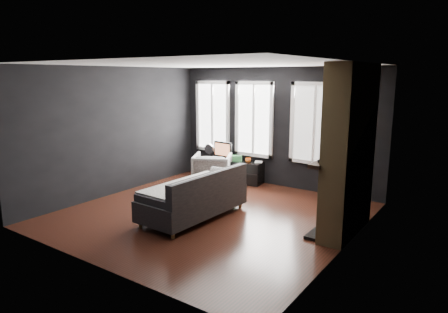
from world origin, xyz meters
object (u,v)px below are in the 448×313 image
Objects in this scene: book at (255,157)px; mantel_vase at (343,147)px; media_console at (233,170)px; monitor at (223,149)px; armchair at (212,168)px; sofa at (193,193)px; mug at (248,160)px.

book is 2.86m from mantel_vase.
media_console is 0.57m from monitor.
armchair is 1.55× the size of monitor.
sofa is 2.44× the size of armchair.
sofa is 8.58× the size of book.
mantel_vase is (2.59, -1.16, 0.74)m from mug.
media_console is (0.12, 0.68, -0.16)m from armchair.
mug is 0.17m from book.
sofa is at bearing -60.02° from monitor.
media_console is 6.25× the size of book.
media_console is 3.43m from mantel_vase.
mantel_vase is at bearing -12.63° from monitor.
book reaches higher than mug.
media_console is at bearing -172.14° from book.
monitor is 2.80× the size of mantel_vase.
media_console is at bearing 110.19° from sofa.
monitor is at bearing 115.91° from sofa.
armchair is 3.52× the size of book.
book is (0.82, 0.14, -0.12)m from monitor.
monitor is 2.27× the size of book.
monitor is at bearing -170.50° from book.
monitor is at bearing 161.06° from mantel_vase.
media_console is at bearing 19.25° from monitor.
monitor is 3.96× the size of mug.
mantel_vase is (3.29, -1.13, 0.57)m from monitor.
book is at bearing 97.93° from sofa.
sofa is at bearing 89.86° from armchair.
monitor reaches higher than sofa.
mantel_vase is (3.03, -1.19, 1.07)m from media_console.
mug is 0.71× the size of mantel_vase.
book reaches higher than media_console.
armchair is 1.04m from book.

